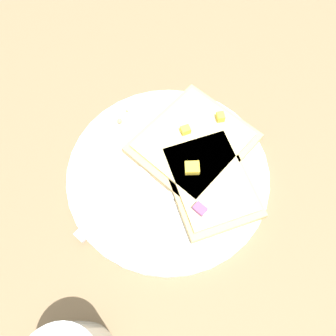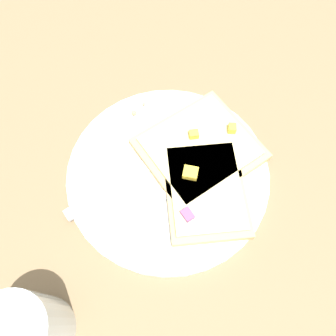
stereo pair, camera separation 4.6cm
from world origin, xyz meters
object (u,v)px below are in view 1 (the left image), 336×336
at_px(pizza_slice_main, 193,143).
at_px(pizza_slice_corner, 209,181).
at_px(knife, 123,192).
at_px(plate, 168,173).
at_px(fork, 174,192).

bearing_deg(pizza_slice_main, pizza_slice_corner, -119.92).
height_order(knife, pizza_slice_main, pizza_slice_main).
bearing_deg(plate, pizza_slice_main, 59.83).
relative_size(plate, pizza_slice_corner, 1.63).
relative_size(plate, fork, 1.43).
height_order(fork, pizza_slice_main, pizza_slice_main).
xyz_separation_m(pizza_slice_main, pizza_slice_corner, (0.03, -0.06, 0.00)).
bearing_deg(pizza_slice_main, knife, 169.11).
xyz_separation_m(knife, pizza_slice_main, (0.08, 0.09, 0.01)).
bearing_deg(pizza_slice_main, plate, -179.87).
bearing_deg(knife, pizza_slice_main, -12.56).
height_order(plate, fork, fork).
height_order(pizza_slice_main, pizza_slice_corner, pizza_slice_main).
bearing_deg(plate, fork, -63.91).
xyz_separation_m(plate, knife, (-0.05, -0.05, 0.01)).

